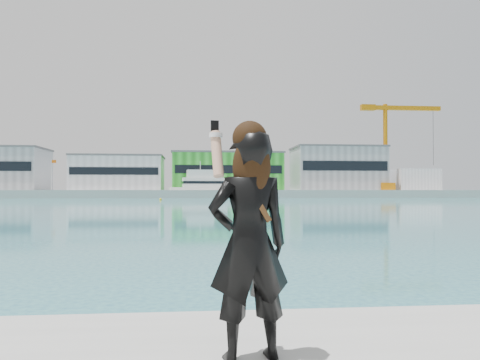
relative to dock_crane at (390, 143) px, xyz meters
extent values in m
cube|color=#9E9E99|center=(-53.20, 8.00, -14.07)|extent=(320.00, 40.00, 2.00)
cube|color=silver|center=(-75.20, 6.00, -8.57)|extent=(24.00, 15.00, 9.00)
cube|color=black|center=(-75.20, -1.60, -8.12)|extent=(22.80, 0.20, 1.98)
cube|color=#59595B|center=(-75.20, 6.00, -3.82)|extent=(24.48, 15.30, 0.50)
cube|color=#268E23|center=(-45.20, 6.00, -8.07)|extent=(30.00, 16.00, 10.00)
cube|color=black|center=(-45.20, -2.10, -7.57)|extent=(28.50, 0.20, 2.20)
cube|color=#59595B|center=(-45.20, 6.00, -2.82)|extent=(30.60, 16.32, 0.50)
cube|color=gray|center=(-13.20, 6.00, -7.07)|extent=(25.00, 15.00, 12.00)
cube|color=black|center=(-13.20, -1.60, -6.47)|extent=(23.75, 0.20, 2.64)
cube|color=#59595B|center=(-13.20, 6.00, -0.82)|extent=(25.50, 15.30, 0.50)
cube|color=silver|center=(8.80, 4.00, -10.07)|extent=(12.00, 10.00, 6.00)
cube|color=orange|center=(-1.20, 0.00, -12.07)|extent=(4.00, 4.00, 2.00)
cylinder|color=orange|center=(-1.20, 0.00, -0.07)|extent=(1.20, 1.20, 22.00)
cube|color=orange|center=(4.80, 0.00, 9.93)|extent=(20.00, 1.20, 1.20)
cube|color=orange|center=(-6.20, 0.00, 9.93)|extent=(4.00, 1.60, 1.60)
cylinder|color=black|center=(12.80, 0.00, 1.93)|extent=(0.10, 0.10, 16.00)
cylinder|color=silver|center=(-91.20, -1.00, -9.07)|extent=(0.16, 0.16, 8.00)
cube|color=#C5550B|center=(-90.60, -1.00, -5.67)|extent=(1.20, 0.04, 0.80)
cylinder|color=silver|center=(-31.20, -1.00, -9.07)|extent=(0.16, 0.16, 8.00)
cube|color=#C5550B|center=(-30.60, -1.00, -5.67)|extent=(1.20, 0.04, 0.80)
cube|color=white|center=(-50.60, -5.03, -13.72)|extent=(20.66, 7.88, 2.69)
cube|color=white|center=(-51.71, -5.16, -11.15)|extent=(11.66, 5.96, 2.46)
cube|color=white|center=(-52.82, -5.29, -8.91)|extent=(7.11, 4.55, 2.02)
cube|color=black|center=(-51.71, -5.16, -11.15)|extent=(11.90, 6.10, 0.67)
cylinder|color=silver|center=(-52.82, -5.29, -6.78)|extent=(0.18, 0.18, 2.24)
sphere|color=yellow|center=(-48.42, -55.54, -15.07)|extent=(0.50, 0.50, 0.50)
sphere|color=yellow|center=(-60.94, -32.02, -15.07)|extent=(0.50, 0.50, 0.50)
sphere|color=yellow|center=(-44.63, -39.32, -15.07)|extent=(0.50, 0.50, 0.50)
imported|color=black|center=(-53.59, -122.39, -13.42)|extent=(0.67, 0.50, 1.68)
sphere|color=black|center=(-53.59, -122.41, -12.64)|extent=(0.26, 0.26, 0.26)
ellipsoid|color=black|center=(-53.58, -122.46, -12.85)|extent=(0.28, 0.15, 0.45)
cylinder|color=tan|center=(-53.83, -122.33, -12.75)|extent=(0.11, 0.21, 0.36)
cylinder|color=white|center=(-53.83, -122.30, -12.61)|extent=(0.10, 0.10, 0.03)
cube|color=black|center=(-53.84, -122.26, -12.55)|extent=(0.06, 0.02, 0.12)
cube|color=#4C2D14|center=(-53.55, -122.47, -13.09)|extent=(0.23, 0.06, 0.34)
camera|label=1|loc=(-53.98, -125.83, -13.02)|focal=35.00mm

